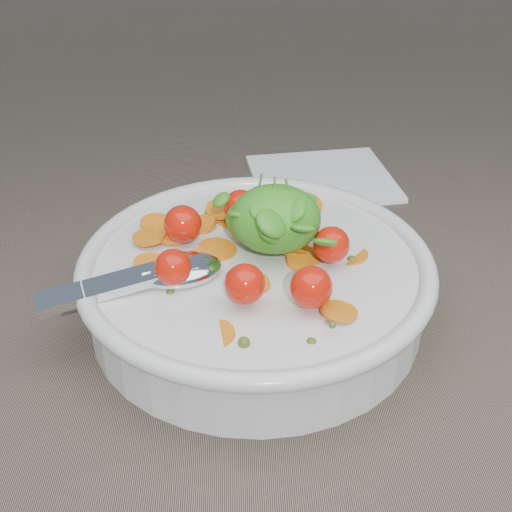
{
  "coord_description": "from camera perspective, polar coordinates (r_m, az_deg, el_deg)",
  "views": [
    {
      "loc": [
        -0.0,
        -0.37,
        0.31
      ],
      "look_at": [
        0.01,
        0.02,
        0.05
      ],
      "focal_mm": 45.0,
      "sensor_mm": 36.0,
      "label": 1
    }
  ],
  "objects": [
    {
      "name": "ground",
      "position": [
        0.49,
        -1.07,
        -6.81
      ],
      "size": [
        6.0,
        6.0,
        0.0
      ],
      "primitive_type": "plane",
      "color": "#695B4B",
      "rests_on": "ground"
    },
    {
      "name": "bowl",
      "position": [
        0.49,
        -0.03,
        -2.17
      ],
      "size": [
        0.29,
        0.27,
        0.11
      ],
      "color": "silver",
      "rests_on": "ground"
    },
    {
      "name": "napkin",
      "position": [
        0.7,
        5.88,
        6.89
      ],
      "size": [
        0.16,
        0.15,
        0.01
      ],
      "primitive_type": "cube",
      "rotation": [
        0.0,
        0.0,
        0.13
      ],
      "color": "white",
      "rests_on": "ground"
    }
  ]
}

